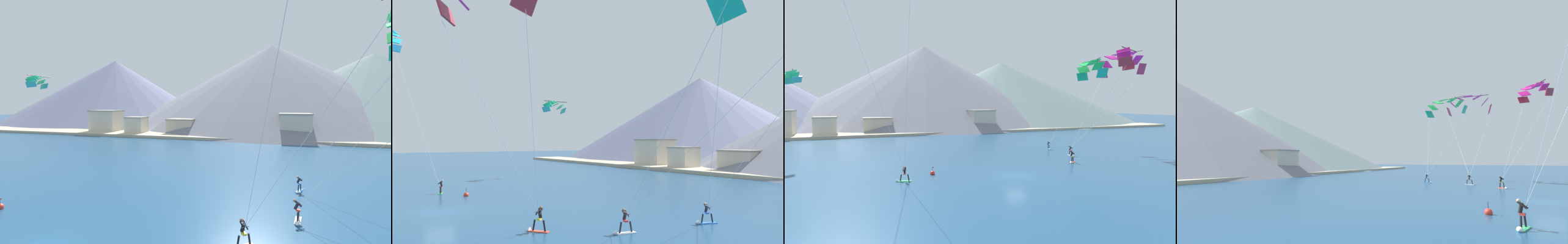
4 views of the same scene
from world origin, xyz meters
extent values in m
plane|color=navy|center=(0.00, 0.00, 0.00)|extent=(400.00, 400.00, 0.00)
cube|color=#E54C33|center=(11.42, 4.23, 0.04)|extent=(1.40, 1.24, 0.07)
cylinder|color=black|center=(11.73, 4.47, 0.44)|extent=(0.28, 0.25, 0.76)
cylinder|color=black|center=(11.11, 3.98, 0.44)|extent=(0.28, 0.25, 0.76)
cube|color=yellow|center=(11.42, 4.23, 0.86)|extent=(0.39, 0.40, 0.12)
cylinder|color=black|center=(11.35, 4.31, 1.20)|extent=(0.45, 0.49, 0.65)
cylinder|color=black|center=(11.51, 4.31, 1.38)|extent=(0.40, 0.48, 0.42)
cylinder|color=black|center=(11.32, 4.16, 1.38)|extent=(0.40, 0.48, 0.42)
cylinder|color=black|center=(11.53, 4.09, 1.35)|extent=(0.43, 0.35, 0.03)
sphere|color=brown|center=(11.25, 4.44, 1.59)|extent=(0.23, 0.23, 0.23)
cone|color=white|center=(10.74, 3.69, 0.10)|extent=(0.46, 0.47, 0.36)
cube|color=#33B266|center=(-12.20, 2.36, 0.04)|extent=(1.51, 0.82, 0.07)
cylinder|color=black|center=(-11.82, 2.25, 0.43)|extent=(0.27, 0.18, 0.73)
cylinder|color=black|center=(-12.59, 2.47, 0.43)|extent=(0.27, 0.18, 0.73)
cube|color=red|center=(-12.20, 2.36, 0.83)|extent=(0.31, 0.36, 0.12)
cylinder|color=black|center=(-12.19, 2.42, 1.16)|extent=(0.31, 0.40, 0.62)
cylinder|color=black|center=(-12.10, 2.29, 1.34)|extent=(0.23, 0.53, 0.40)
cylinder|color=black|center=(-12.33, 2.36, 1.34)|extent=(0.23, 0.53, 0.40)
cylinder|color=black|center=(-12.27, 2.15, 1.31)|extent=(0.51, 0.18, 0.03)
sphere|color=tan|center=(-12.16, 2.51, 1.56)|extent=(0.22, 0.22, 0.22)
cone|color=white|center=(-13.04, 2.60, 0.10)|extent=(0.39, 0.43, 0.36)
cube|color=white|center=(14.93, 8.98, 0.04)|extent=(0.67, 1.49, 0.07)
cylinder|color=#231E28|center=(14.99, 9.37, 0.43)|extent=(0.16, 0.26, 0.73)
cylinder|color=#231E28|center=(14.86, 8.59, 0.43)|extent=(0.16, 0.26, 0.73)
cube|color=red|center=(14.93, 8.98, 0.83)|extent=(0.34, 0.28, 0.12)
cylinder|color=#231E28|center=(14.82, 9.00, 1.16)|extent=(0.47, 0.29, 0.62)
cylinder|color=#231E28|center=(14.94, 9.10, 1.34)|extent=(0.53, 0.17, 0.40)
cylinder|color=#231E28|center=(14.90, 8.87, 1.34)|extent=(0.53, 0.17, 0.40)
cylinder|color=black|center=(15.10, 8.95, 1.31)|extent=(0.12, 0.52, 0.03)
sphere|color=#9E7051|center=(14.65, 9.03, 1.53)|extent=(0.22, 0.22, 0.22)
cone|color=white|center=(14.79, 8.12, 0.10)|extent=(0.40, 0.35, 0.36)
cube|color=#337FDB|center=(15.69, 16.14, 0.04)|extent=(0.91, 1.50, 0.07)
cylinder|color=black|center=(15.83, 16.52, 0.40)|extent=(0.18, 0.25, 0.68)
cylinder|color=black|center=(15.55, 15.77, 0.40)|extent=(0.18, 0.25, 0.68)
cube|color=blue|center=(15.69, 16.14, 0.78)|extent=(0.34, 0.30, 0.12)
cylinder|color=black|center=(15.60, 16.18, 1.09)|extent=(0.45, 0.33, 0.58)
cylinder|color=black|center=(15.73, 16.25, 1.25)|extent=(0.48, 0.24, 0.37)
cylinder|color=black|center=(15.65, 16.04, 1.25)|extent=(0.48, 0.24, 0.37)
cylinder|color=black|center=(15.86, 16.08, 1.22)|extent=(0.21, 0.50, 0.03)
sphere|color=beige|center=(15.46, 16.23, 1.44)|extent=(0.21, 0.21, 0.21)
cone|color=white|center=(15.39, 15.33, 0.10)|extent=(0.44, 0.41, 0.36)
cube|color=#A02736|center=(17.49, 0.51, 13.47)|extent=(1.06, 1.70, 1.22)
cube|color=#E31D8F|center=(16.89, 0.33, 14.33)|extent=(1.40, 1.86, 1.15)
cube|color=#E31D8F|center=(16.10, -0.09, 14.91)|extent=(1.66, 1.91, 0.90)
cube|color=#E31D8F|center=(15.24, -0.69, 15.11)|extent=(1.81, 1.89, 0.51)
cube|color=#E31D8F|center=(14.45, -1.37, 14.91)|extent=(1.86, 1.77, 0.90)
cube|color=#E31D8F|center=(13.84, -2.04, 14.33)|extent=(1.80, 1.56, 1.15)
cube|color=#A02736|center=(13.52, -2.57, 13.47)|extent=(1.60, 1.30, 1.22)
cylinder|color=black|center=(15.65, -1.22, 15.29)|extent=(4.68, 2.08, 0.10)
cylinder|color=silver|center=(14.60, 2.30, 7.16)|extent=(6.20, 3.64, 11.63)
cylinder|color=silver|center=(12.50, 0.67, 7.16)|extent=(2.00, 6.89, 11.63)
cube|color=#AB234E|center=(25.82, 13.88, 14.03)|extent=(2.03, 0.66, 1.83)
cube|color=#E716AC|center=(25.73, 13.03, 15.55)|extent=(2.08, 1.28, 1.58)
cube|color=#E716AC|center=(25.74, 11.63, 16.59)|extent=(2.12, 1.77, 1.05)
cube|color=#E716AC|center=(25.84, 9.94, 16.95)|extent=(2.13, 1.97, 0.33)
cube|color=#E716AC|center=(26.03, 8.25, 16.59)|extent=(2.11, 1.95, 1.05)
cube|color=#E716AC|center=(26.27, 6.87, 15.55)|extent=(2.07, 1.60, 1.58)
cube|color=#AB234E|center=(26.50, 6.05, 14.03)|extent=(2.01, 1.00, 1.83)
cylinder|color=black|center=(26.73, 10.02, 17.05)|extent=(0.27, 7.76, 0.10)
cylinder|color=silver|center=(20.49, 11.50, 7.24)|extent=(10.84, 5.11, 11.89)
cylinder|color=silver|center=(20.85, 7.43, 7.24)|extent=(11.55, 3.08, 11.89)
cube|color=#14B694|center=(24.40, 17.70, 13.64)|extent=(2.05, 1.67, 1.74)
cube|color=#22DA57|center=(23.89, 16.87, 14.92)|extent=(2.21, 2.05, 1.53)
cube|color=#22DA57|center=(23.36, 15.61, 15.77)|extent=(2.33, 2.22, 1.11)
cube|color=#22DA57|center=(22.87, 14.11, 16.06)|extent=(2.39, 2.16, 0.52)
cube|color=#22DA57|center=(22.49, 12.57, 15.77)|extent=(2.39, 1.94, 1.11)
cube|color=#22DA57|center=(22.29, 11.21, 14.92)|extent=(2.32, 1.53, 1.53)
cube|color=#14B694|center=(22.28, 10.24, 13.64)|extent=(2.21, 0.97, 1.74)
cylinder|color=black|center=(23.72, 13.86, 16.25)|extent=(3.72, 7.04, 0.10)
cylinder|color=silver|center=(20.24, 17.00, 7.06)|extent=(8.80, 1.86, 11.68)
cylinder|color=silver|center=(19.10, 13.01, 7.06)|extent=(6.54, 6.18, 11.68)
sphere|color=red|center=(-8.69, 4.45, 0.15)|extent=(0.56, 0.56, 0.56)
cylinder|color=black|center=(-8.69, 4.45, 0.65)|extent=(0.04, 0.04, 0.44)
cube|color=red|center=(-8.60, 4.45, 0.83)|extent=(0.18, 0.01, 0.12)
cube|color=#BCAD8E|center=(0.00, 53.72, 0.35)|extent=(180.00, 10.00, 0.70)
cube|color=beige|center=(18.20, 55.05, 3.10)|extent=(6.99, 6.06, 6.20)
cube|color=gray|center=(18.20, 55.05, 6.35)|extent=(7.27, 6.31, 0.30)
cone|color=slate|center=(51.78, 110.58, 14.60)|extent=(125.93, 125.93, 29.20)
camera|label=1|loc=(12.93, -11.30, 8.73)|focal=24.00mm
camera|label=2|loc=(35.58, -6.96, 6.18)|focal=35.00mm
camera|label=3|loc=(-16.80, -30.51, 8.32)|focal=28.00mm
camera|label=4|loc=(-29.90, 2.63, 3.88)|focal=24.00mm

